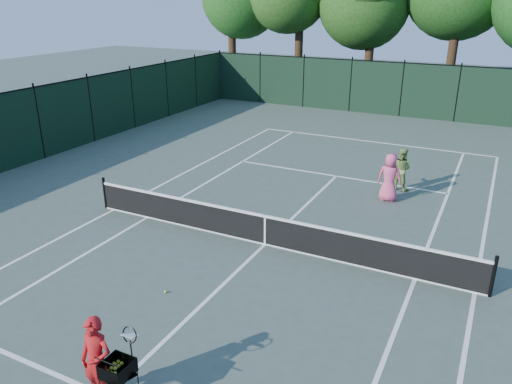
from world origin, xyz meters
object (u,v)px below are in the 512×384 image
at_px(player_green, 401,169).
at_px(loose_ball_midcourt, 165,292).
at_px(ball_hopper, 118,369).
at_px(player_pink, 390,177).
at_px(coach, 97,360).

distance_m(player_green, loose_ball_midcourt, 9.98).
xyz_separation_m(ball_hopper, loose_ball_midcourt, (-1.40, 3.15, -0.73)).
height_order(player_pink, player_green, player_pink).
bearing_deg(player_green, loose_ball_midcourt, 80.23).
distance_m(coach, loose_ball_midcourt, 3.44).
bearing_deg(coach, player_pink, 73.00).
distance_m(coach, player_green, 12.77).
distance_m(player_pink, loose_ball_midcourt, 8.80).
relative_size(player_green, loose_ball_midcourt, 22.72).
bearing_deg(player_green, coach, 89.52).
distance_m(player_green, ball_hopper, 12.65).
xyz_separation_m(coach, player_green, (2.48, 12.52, -0.05)).
bearing_deg(player_pink, player_green, -95.48).
bearing_deg(player_green, player_pink, 95.01).
distance_m(player_pink, player_green, 1.24).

